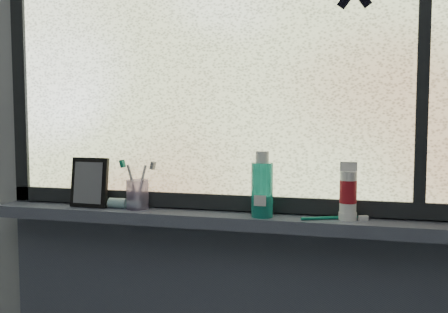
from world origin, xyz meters
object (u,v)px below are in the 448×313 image
object	(u,v)px
vanity_mirror	(90,182)
toothbrush_cup	(138,194)
cream_tube	(348,189)
mouthwash_bottle	(262,184)

from	to	relation	value
vanity_mirror	toothbrush_cup	distance (m)	0.18
cream_tube	vanity_mirror	bearing A→B (deg)	-179.61
mouthwash_bottle	cream_tube	size ratio (longest dim) A/B	1.34
toothbrush_cup	mouthwash_bottle	world-z (taller)	mouthwash_bottle
mouthwash_bottle	cream_tube	bearing A→B (deg)	5.15
vanity_mirror	mouthwash_bottle	size ratio (longest dim) A/B	1.01
toothbrush_cup	cream_tube	distance (m)	0.70
toothbrush_cup	cream_tube	bearing A→B (deg)	-0.27
toothbrush_cup	mouthwash_bottle	size ratio (longest dim) A/B	0.58
toothbrush_cup	cream_tube	size ratio (longest dim) A/B	0.78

